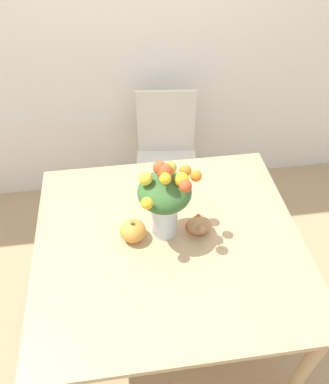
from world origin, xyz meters
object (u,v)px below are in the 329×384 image
(pumpkin, at_px, (133,231))
(flower_vase, at_px, (165,198))
(dining_chair_near_window, at_px, (167,157))
(turkey_figurine, at_px, (199,223))

(pumpkin, bearing_deg, flower_vase, 7.76)
(dining_chair_near_window, bearing_deg, flower_vase, -92.18)
(flower_vase, bearing_deg, dining_chair_near_window, 81.41)
(flower_vase, xyz_separation_m, pumpkin, (-0.15, -0.02, -0.17))
(flower_vase, distance_m, dining_chair_near_window, 1.05)
(flower_vase, distance_m, pumpkin, 0.23)
(turkey_figurine, bearing_deg, pumpkin, -178.47)
(flower_vase, xyz_separation_m, turkey_figurine, (0.16, -0.01, -0.17))
(pumpkin, xyz_separation_m, turkey_figurine, (0.31, 0.01, -0.00))
(flower_vase, bearing_deg, pumpkin, -172.24)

